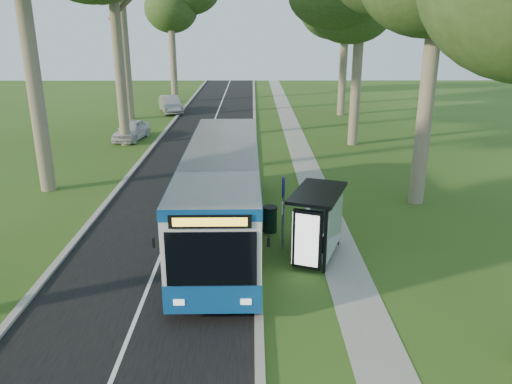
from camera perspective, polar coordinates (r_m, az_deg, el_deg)
ground at (r=17.91m, az=0.18°, el=-7.75°), size 120.00×120.00×0.00m
road at (r=27.43m, az=-7.36°, el=1.62°), size 7.00×100.00×0.02m
kerb_east at (r=27.21m, az=-0.03°, el=1.75°), size 0.25×100.00×0.12m
kerb_west at (r=28.06m, az=-14.48°, el=1.67°), size 0.25×100.00×0.12m
centre_line at (r=27.43m, az=-7.36°, el=1.65°), size 0.12×100.00×0.00m
footpath at (r=27.41m, az=6.26°, el=1.65°), size 1.50×100.00×0.02m
bus at (r=19.46m, az=-3.83°, el=0.10°), size 2.86×13.03×3.45m
bus_stop_sign at (r=18.09m, az=3.12°, el=-1.47°), size 0.14×0.39×2.83m
bus_shelter at (r=17.32m, az=7.63°, el=-2.61°), size 2.45×3.23×2.46m
litter_bin at (r=20.04m, az=1.61°, el=-3.11°), size 0.61×0.61×1.06m
car_white at (r=37.39m, az=-14.06°, el=6.88°), size 2.29×4.35×1.41m
car_silver at (r=48.58m, az=-9.76°, el=9.85°), size 3.01×4.99×1.55m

